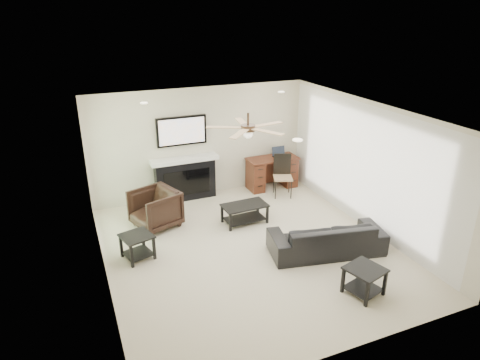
{
  "coord_description": "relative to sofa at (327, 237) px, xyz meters",
  "views": [
    {
      "loc": [
        -2.77,
        -6.16,
        4.1
      ],
      "look_at": [
        0.03,
        0.52,
        1.16
      ],
      "focal_mm": 32.0,
      "sensor_mm": 36.0,
      "label": 1
    }
  ],
  "objects": [
    {
      "name": "desk",
      "position": [
        0.44,
        3.04,
        0.08
      ],
      "size": [
        1.22,
        0.56,
        0.76
      ],
      "primitive_type": "cube",
      "color": "#3C1A0F",
      "rests_on": "ground"
    },
    {
      "name": "coffee_table",
      "position": [
        -0.9,
        1.6,
        -0.1
      ],
      "size": [
        0.92,
        0.53,
        0.4
      ],
      "primitive_type": "cube",
      "rotation": [
        0.0,
        0.0,
        0.04
      ],
      "color": "black",
      "rests_on": "ground"
    },
    {
      "name": "desk_chair",
      "position": [
        0.44,
        2.49,
        0.19
      ],
      "size": [
        0.55,
        0.56,
        0.97
      ],
      "primitive_type": "cube",
      "rotation": [
        0.0,
        0.0,
        -0.37
      ],
      "color": "black",
      "rests_on": "ground"
    },
    {
      "name": "fireplace_unit",
      "position": [
        -1.67,
        3.19,
        0.66
      ],
      "size": [
        1.52,
        0.34,
        1.91
      ],
      "primitive_type": "cube",
      "color": "black",
      "rests_on": "ground"
    },
    {
      "name": "armchair",
      "position": [
        -2.6,
        2.15,
        0.09
      ],
      "size": [
        1.06,
        1.05,
        0.77
      ],
      "primitive_type": "imported",
      "rotation": [
        0.0,
        0.0,
        -1.24
      ],
      "color": "black",
      "rests_on": "ground"
    },
    {
      "name": "laptop",
      "position": [
        0.64,
        3.02,
        0.58
      ],
      "size": [
        0.33,
        0.24,
        0.23
      ],
      "primitive_type": "cube",
      "color": "black",
      "rests_on": "desk"
    },
    {
      "name": "end_table_left",
      "position": [
        -3.15,
        1.1,
        -0.07
      ],
      "size": [
        0.62,
        0.62,
        0.45
      ],
      "primitive_type": "cube",
      "rotation": [
        0.0,
        0.0,
        0.27
      ],
      "color": "black",
      "rests_on": "ground"
    },
    {
      "name": "room_shell",
      "position": [
        -1.05,
        0.69,
        1.39
      ],
      "size": [
        5.5,
        5.54,
        2.52
      ],
      "color": "beige",
      "rests_on": "ground"
    },
    {
      "name": "sofa",
      "position": [
        0.0,
        0.0,
        0.0
      ],
      "size": [
        2.14,
        1.17,
        0.59
      ],
      "primitive_type": "imported",
      "rotation": [
        0.0,
        0.0,
        2.95
      ],
      "color": "black",
      "rests_on": "ground"
    },
    {
      "name": "end_table_near",
      "position": [
        -0.15,
        -1.25,
        -0.07
      ],
      "size": [
        0.64,
        0.64,
        0.45
      ],
      "primitive_type": "cube",
      "rotation": [
        0.0,
        0.0,
        0.27
      ],
      "color": "black",
      "rests_on": "ground"
    }
  ]
}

